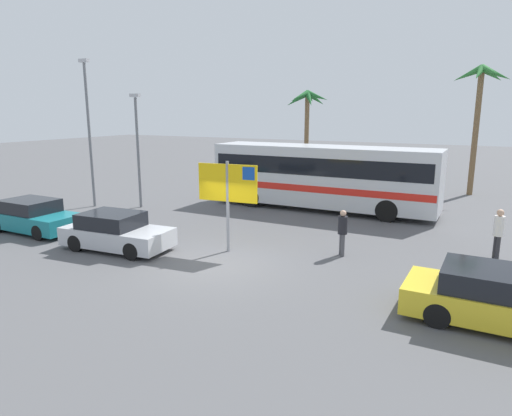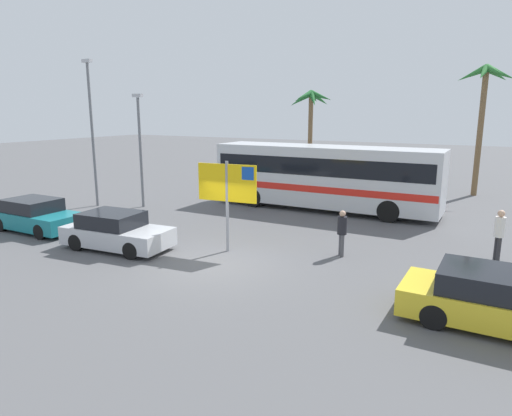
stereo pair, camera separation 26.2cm
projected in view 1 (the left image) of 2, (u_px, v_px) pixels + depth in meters
ground at (216, 265)px, 14.55m from camera, size 120.00×120.00×0.00m
bus_front_coach at (323, 174)px, 22.41m from camera, size 11.13×2.52×3.17m
ferry_sign at (229, 187)px, 15.48m from camera, size 2.19×0.28×3.20m
car_yellow at (506, 300)px, 10.32m from camera, size 4.59×1.92×1.32m
car_silver at (116, 232)px, 16.10m from camera, size 4.04×2.05×1.32m
car_teal at (33, 216)px, 18.47m from camera, size 4.02×1.77×1.32m
pedestrian_near_sign at (498, 230)px, 14.80m from camera, size 0.32×0.32×1.74m
pedestrian_crossing_lot at (343, 229)px, 15.30m from camera, size 0.32×0.32×1.60m
lamp_post_left_side at (138, 146)px, 22.63m from camera, size 0.56×0.20×5.70m
lamp_post_right_side at (89, 128)px, 22.67m from camera, size 0.56×0.20×7.36m
palm_tree_seaside at (480, 89)px, 25.47m from camera, size 3.11×3.07×7.42m
palm_tree_inland at (307, 106)px, 31.82m from camera, size 3.30×3.34×6.30m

